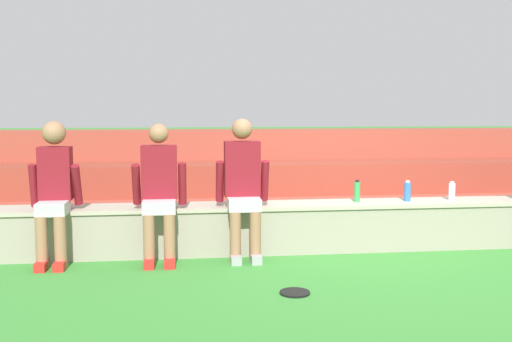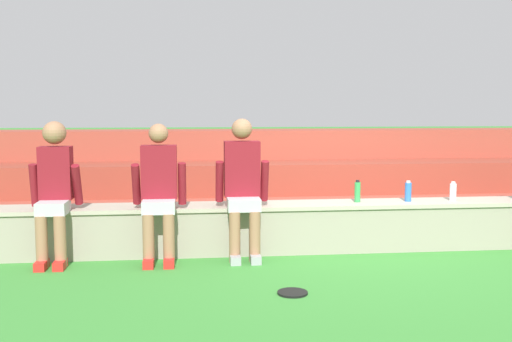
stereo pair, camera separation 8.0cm
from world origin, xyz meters
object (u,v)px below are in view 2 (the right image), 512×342
object	(u,v)px
person_far_left	(54,188)
water_bottle_mid_left	(408,192)
person_center	(243,184)
frisbee	(293,293)
water_bottle_mid_right	(358,192)
person_left_of_center	(159,189)
water_bottle_center_gap	(453,192)

from	to	relation	value
person_far_left	water_bottle_mid_left	xyz separation A→B (m)	(3.61, 0.22, -0.13)
person_center	person_far_left	bearing A→B (deg)	-179.31
person_center	frisbee	distance (m)	1.49
person_far_left	frisbee	xyz separation A→B (m)	(2.11, -1.24, -0.73)
frisbee	water_bottle_mid_right	bearing A→B (deg)	57.31
person_far_left	person_center	bearing A→B (deg)	0.69
water_bottle_mid_right	person_far_left	bearing A→B (deg)	-175.50
person_far_left	water_bottle_mid_left	bearing A→B (deg)	3.52
person_far_left	person_center	distance (m)	1.82
person_far_left	water_bottle_mid_left	distance (m)	3.62
frisbee	person_left_of_center	bearing A→B (deg)	132.84
person_far_left	water_bottle_center_gap	bearing A→B (deg)	3.12
water_bottle_mid_right	frisbee	xyz separation A→B (m)	(-0.95, -1.48, -0.60)
person_far_left	person_left_of_center	distance (m)	1.00
person_far_left	water_bottle_center_gap	size ratio (longest dim) A/B	6.67
person_left_of_center	water_bottle_center_gap	world-z (taller)	person_left_of_center
person_far_left	water_bottle_center_gap	distance (m)	4.12
frisbee	water_bottle_mid_left	bearing A→B (deg)	44.28
person_center	water_bottle_mid_right	world-z (taller)	person_center
water_bottle_mid_right	water_bottle_mid_left	bearing A→B (deg)	-1.96
person_left_of_center	frisbee	world-z (taller)	person_left_of_center
water_bottle_mid_right	water_bottle_mid_left	size ratio (longest dim) A/B	1.06
frisbee	water_bottle_center_gap	bearing A→B (deg)	36.20
person_center	water_bottle_mid_left	size ratio (longest dim) A/B	6.27
person_center	water_bottle_center_gap	xyz separation A→B (m)	(2.29, 0.20, -0.14)
water_bottle_mid_right	frisbee	size ratio (longest dim) A/B	0.95
person_center	water_bottle_center_gap	size ratio (longest dim) A/B	6.78
person_center	water_bottle_center_gap	distance (m)	2.31
water_bottle_center_gap	frisbee	distance (m)	2.55
person_left_of_center	water_bottle_mid_left	bearing A→B (deg)	5.64
person_left_of_center	water_bottle_mid_right	size ratio (longest dim) A/B	5.75
water_bottle_mid_right	person_center	bearing A→B (deg)	-169.99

